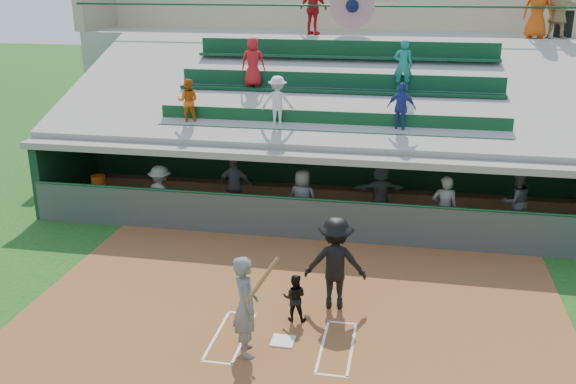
% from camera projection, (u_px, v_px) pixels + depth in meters
% --- Properties ---
extents(ground, '(100.00, 100.00, 0.00)m').
position_uv_depth(ground, '(283.00, 343.00, 12.07)').
color(ground, '#1A4B15').
rests_on(ground, ground).
extents(dirt_slab, '(11.00, 9.00, 0.02)m').
position_uv_depth(dirt_slab, '(288.00, 329.00, 12.54)').
color(dirt_slab, brown).
rests_on(dirt_slab, ground).
extents(home_plate, '(0.43, 0.43, 0.03)m').
position_uv_depth(home_plate, '(283.00, 341.00, 12.06)').
color(home_plate, silver).
rests_on(home_plate, dirt_slab).
extents(batters_box_chalk, '(2.65, 1.85, 0.01)m').
position_uv_depth(batters_box_chalk, '(283.00, 342.00, 12.07)').
color(batters_box_chalk, white).
rests_on(batters_box_chalk, dirt_slab).
extents(dugout_floor, '(16.00, 3.50, 0.04)m').
position_uv_depth(dugout_floor, '(329.00, 216.00, 18.35)').
color(dugout_floor, gray).
rests_on(dugout_floor, ground).
extents(concourse_slab, '(20.00, 3.00, 4.60)m').
position_uv_depth(concourse_slab, '(353.00, 96.00, 23.90)').
color(concourse_slab, gray).
rests_on(concourse_slab, ground).
extents(grandstand, '(20.40, 10.40, 7.80)m').
position_uv_depth(grandstand, '(345.00, 113.00, 21.13)').
color(grandstand, '#454944').
rests_on(grandstand, ground).
extents(batter_at_plate, '(0.98, 0.83, 1.95)m').
position_uv_depth(batter_at_plate, '(246.00, 306.00, 11.41)').
color(batter_at_plate, '#585C56').
rests_on(batter_at_plate, dirt_slab).
extents(catcher, '(0.50, 0.40, 0.98)m').
position_uv_depth(catcher, '(295.00, 298.00, 12.69)').
color(catcher, black).
rests_on(catcher, dirt_slab).
extents(home_umpire, '(1.33, 0.84, 1.96)m').
position_uv_depth(home_umpire, '(335.00, 263.00, 13.07)').
color(home_umpire, black).
rests_on(home_umpire, dirt_slab).
extents(dugout_bench, '(14.81, 0.61, 0.44)m').
position_uv_depth(dugout_bench, '(337.00, 195.00, 19.38)').
color(dugout_bench, brown).
rests_on(dugout_bench, dugout_floor).
extents(white_table, '(0.80, 0.64, 0.65)m').
position_uv_depth(white_table, '(100.00, 199.00, 18.73)').
color(white_table, silver).
rests_on(white_table, dugout_floor).
extents(water_cooler, '(0.40, 0.40, 0.40)m').
position_uv_depth(water_cooler, '(98.00, 182.00, 18.52)').
color(water_cooler, '#D84A0C').
rests_on(water_cooler, white_table).
extents(dugout_player_a, '(1.22, 0.96, 1.66)m').
position_uv_depth(dugout_player_a, '(161.00, 195.00, 17.52)').
color(dugout_player_a, '#5C5F5A').
rests_on(dugout_player_a, dugout_floor).
extents(dugout_player_b, '(1.01, 0.46, 1.70)m').
position_uv_depth(dugout_player_b, '(235.00, 186.00, 18.24)').
color(dugout_player_b, '#545752').
rests_on(dugout_player_b, dugout_floor).
extents(dugout_player_c, '(0.90, 0.68, 1.65)m').
position_uv_depth(dugout_player_c, '(302.00, 200.00, 17.16)').
color(dugout_player_c, '#595C57').
rests_on(dugout_player_c, dugout_floor).
extents(dugout_player_d, '(1.50, 0.75, 1.55)m').
position_uv_depth(dugout_player_d, '(380.00, 191.00, 18.00)').
color(dugout_player_d, '#585A55').
rests_on(dugout_player_d, dugout_floor).
extents(dugout_player_e, '(0.66, 0.44, 1.77)m').
position_uv_depth(dugout_player_e, '(444.00, 209.00, 16.30)').
color(dugout_player_e, '#5C5F59').
rests_on(dugout_player_e, dugout_floor).
extents(dugout_player_f, '(0.98, 0.88, 1.65)m').
position_uv_depth(dugout_player_f, '(516.00, 201.00, 17.04)').
color(dugout_player_f, '#595C57').
rests_on(dugout_player_f, dugout_floor).
extents(trash_bin, '(0.58, 0.58, 0.87)m').
position_uv_depth(trash_bin, '(564.00, 24.00, 21.34)').
color(trash_bin, black).
rests_on(trash_bin, concourse_slab).
extents(concourse_staff_a, '(1.12, 0.79, 1.77)m').
position_uv_depth(concourse_staff_a, '(313.00, 9.00, 22.03)').
color(concourse_staff_a, red).
rests_on(concourse_staff_a, concourse_slab).
extents(concourse_staff_b, '(1.07, 0.90, 1.88)m').
position_uv_depth(concourse_staff_b, '(538.00, 9.00, 20.64)').
color(concourse_staff_b, '#C7440B').
rests_on(concourse_staff_b, concourse_slab).
extents(concourse_staff_c, '(1.78, 1.05, 1.83)m').
position_uv_depth(concourse_staff_c, '(559.00, 10.00, 20.69)').
color(concourse_staff_c, tan).
rests_on(concourse_staff_c, concourse_slab).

